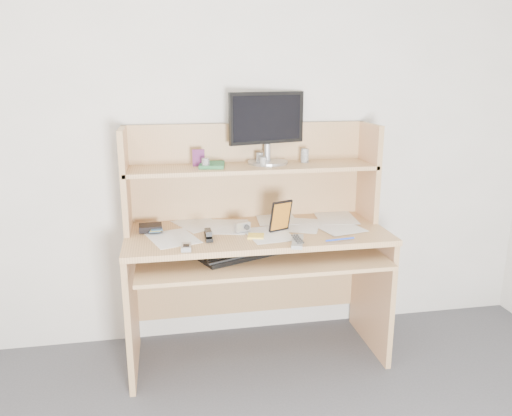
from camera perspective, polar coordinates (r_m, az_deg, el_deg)
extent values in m
cube|color=beige|center=(2.91, -1.06, 8.73)|extent=(3.60, 0.04, 2.50)
cube|color=tan|center=(2.70, 0.09, -2.91)|extent=(1.40, 0.60, 0.03)
cube|color=tan|center=(2.81, -14.03, -10.90)|extent=(0.03, 0.56, 0.72)
cube|color=tan|center=(3.03, 13.08, -8.88)|extent=(0.03, 0.56, 0.72)
cube|color=tan|center=(3.11, -0.88, -8.31)|extent=(1.34, 0.02, 0.41)
cube|color=tan|center=(2.62, 0.56, -5.68)|extent=(1.28, 0.55, 0.02)
cube|color=tan|center=(2.91, -0.95, 4.26)|extent=(1.40, 0.02, 0.55)
cube|color=tan|center=(2.74, -14.73, 3.11)|extent=(0.03, 0.30, 0.55)
cube|color=tan|center=(2.97, 12.70, 4.11)|extent=(0.03, 0.30, 0.55)
cube|color=tan|center=(2.77, -0.47, 4.65)|extent=(1.38, 0.30, 0.02)
cube|color=white|center=(2.70, 0.09, -2.55)|extent=(1.32, 0.54, 0.01)
cube|color=black|center=(2.62, -1.30, -5.23)|extent=(0.50, 0.34, 0.02)
cube|color=black|center=(2.61, -1.30, -4.89)|extent=(0.47, 0.32, 0.01)
cube|color=gray|center=(2.49, 4.76, -3.84)|extent=(0.11, 0.20, 0.02)
cube|color=#B0B0B2|center=(2.43, -7.98, -4.36)|extent=(0.05, 0.09, 0.02)
cube|color=black|center=(2.57, -5.46, -2.99)|extent=(0.04, 0.13, 0.04)
cube|color=black|center=(2.74, -11.97, -2.20)|extent=(0.13, 0.10, 0.03)
cube|color=gold|center=(2.59, -0.01, -3.24)|extent=(0.10, 0.10, 0.01)
cube|color=#AEAEB0|center=(2.66, -1.58, -2.16)|extent=(0.09, 0.06, 0.05)
cube|color=black|center=(2.65, 2.84, -0.92)|extent=(0.12, 0.06, 0.17)
cylinder|color=blue|center=(2.56, 9.58, -3.55)|extent=(0.16, 0.03, 0.01)
cube|color=maroon|center=(2.76, -6.58, 5.72)|extent=(0.07, 0.03, 0.09)
cube|color=#307949|center=(2.74, -5.04, 4.93)|extent=(0.16, 0.20, 0.02)
cylinder|color=black|center=(2.69, -5.79, 5.10)|extent=(0.04, 0.04, 0.06)
cylinder|color=white|center=(2.81, 0.43, 5.69)|extent=(0.04, 0.04, 0.06)
cylinder|color=black|center=(2.73, 0.86, 5.31)|extent=(0.05, 0.05, 0.05)
cylinder|color=white|center=(2.87, 5.59, 5.98)|extent=(0.06, 0.06, 0.08)
cylinder|color=#B1B2B6|center=(2.83, 1.34, 5.25)|extent=(0.23, 0.23, 0.01)
cylinder|color=#B1B2B6|center=(2.83, 1.31, 6.38)|extent=(0.04, 0.04, 0.10)
cube|color=black|center=(2.83, 1.26, 10.25)|extent=(0.45, 0.16, 0.29)
cube|color=black|center=(2.81, 1.32, 10.23)|extent=(0.40, 0.12, 0.25)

